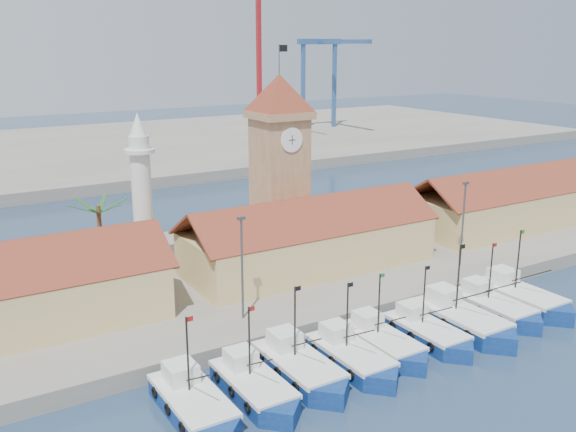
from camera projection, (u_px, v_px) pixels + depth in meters
ground at (444, 355)px, 51.74m from camera, size 400.00×400.00×0.00m
quay at (289, 262)px, 71.31m from camera, size 140.00×32.00×1.50m
terminal at (87, 151)px, 142.05m from camera, size 240.00×80.00×2.00m
boat_0 at (195, 406)px, 43.13m from camera, size 3.53×9.68×7.33m
boat_1 at (256, 389)px, 45.36m from camera, size 3.40×9.31×7.04m
boat_2 at (301, 370)px, 47.91m from camera, size 3.62×9.93×7.51m
boat_3 at (353, 359)px, 49.61m from camera, size 3.43×9.40×7.11m
boat_4 at (384, 344)px, 52.02m from camera, size 3.34×9.16×6.93m
boat_5 at (429, 334)px, 53.86m from camera, size 3.32×9.09×6.88m
boat_6 at (464, 322)px, 55.97m from camera, size 3.89×10.67×8.07m
boat_7 at (495, 309)px, 58.87m from camera, size 3.48×9.54×7.22m
boat_8 at (523, 299)px, 60.94m from camera, size 3.78×10.36×7.84m
hall_center at (309, 244)px, 67.16m from camera, size 27.04×10.13×7.61m
hall_right at (515, 205)px, 83.26m from camera, size 31.20×10.13×7.61m
clock_tower at (280, 160)px, 70.00m from camera, size 5.80×5.80×22.70m
minaret at (142, 193)px, 64.70m from camera, size 3.00×3.00×16.30m
palm_tree at (101, 238)px, 61.45m from camera, size 5.60×5.03×8.39m
lamp_posts at (360, 240)px, 60.17m from camera, size 80.70×0.25×9.03m
crane_red_right at (261, 34)px, 151.01m from camera, size 1.00×31.54×43.90m
gantry at (326, 59)px, 165.47m from camera, size 13.00×22.00×23.20m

